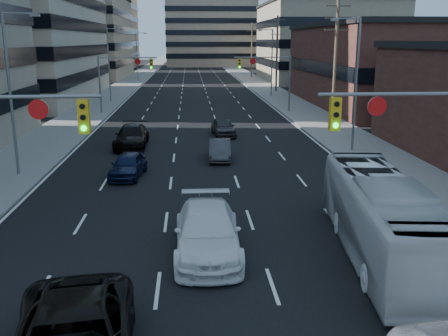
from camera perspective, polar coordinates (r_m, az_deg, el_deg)
name	(u,v)px	position (r m, az deg, el deg)	size (l,w,h in m)	color
road_surface	(191,69)	(138.37, -3.74, 11.23)	(18.00, 300.00, 0.02)	black
sidewalk_left	(149,69)	(138.78, -8.58, 11.14)	(5.00, 300.00, 0.15)	slate
sidewalk_right	(234,69)	(138.90, 1.10, 11.30)	(5.00, 300.00, 0.15)	slate
office_left_far	(75,38)	(110.64, -16.63, 14.05)	(20.00, 30.00, 16.00)	gray
storefront_right_mid	(399,67)	(63.27, 19.39, 10.85)	(20.00, 30.00, 9.00)	#472119
office_right_far	(324,43)	(99.54, 11.33, 13.81)	(22.00, 28.00, 14.00)	gray
bg_block_left	(91,31)	(150.67, -14.91, 14.86)	(24.00, 24.00, 20.00)	#ADA089
bg_block_right	(308,46)	(141.99, 9.62, 13.57)	(22.00, 22.00, 12.00)	gray
signal_near_right	(430,137)	(18.38, 22.52, 3.27)	(6.59, 0.33, 6.00)	slate
signal_far_left	(122,72)	(53.71, -11.62, 10.65)	(6.09, 0.33, 6.00)	slate
signal_far_right	(268,72)	(53.91, 5.09, 10.90)	(6.09, 0.33, 6.00)	slate
utility_pole_block	(335,61)	(46.04, 12.60, 11.87)	(2.20, 0.28, 11.00)	#4C3D2D
utility_pole_midblock	(277,53)	(75.30, 6.06, 12.97)	(2.20, 0.28, 11.00)	#4C3D2D
utility_pole_distant	(252,49)	(104.97, 3.19, 13.40)	(2.20, 0.28, 11.00)	#4C3D2D
streetlight_left_near	(12,87)	(29.86, -23.02, 8.51)	(2.03, 0.22, 9.00)	slate
streetlight_left_mid	(110,61)	(63.94, -12.90, 11.81)	(2.03, 0.22, 9.00)	slate
streetlight_left_far	(138,54)	(98.66, -9.81, 12.74)	(2.03, 0.22, 9.00)	slate
streetlight_right_near	(354,78)	(35.04, 14.65, 9.88)	(2.03, 0.22, 9.00)	slate
streetlight_right_far	(271,59)	(69.10, 5.36, 12.27)	(2.03, 0.22, 9.00)	slate
white_van	(208,232)	(18.14, -1.90, -7.28)	(2.33, 5.73, 1.66)	white
transit_bus	(382,217)	(18.59, 17.58, -5.39)	(2.44, 10.41, 2.90)	silver
sedan_blue	(128,165)	(28.69, -10.90, 0.33)	(1.62, 4.03, 1.37)	black
sedan_grey_center	(220,150)	(32.35, -0.47, 2.10)	(1.36, 3.91, 1.29)	#38383B
sedan_black_far	(132,136)	(36.74, -10.51, 3.58)	(2.22, 5.45, 1.58)	black
sedan_grey_right	(223,127)	(40.54, -0.07, 4.70)	(1.68, 4.16, 1.42)	#2E2E30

